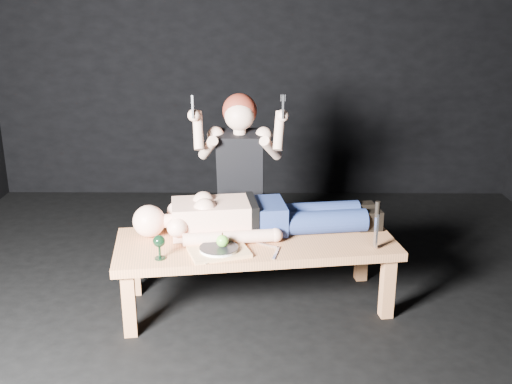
% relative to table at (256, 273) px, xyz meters
% --- Properties ---
extents(ground, '(5.00, 5.00, 0.00)m').
position_rel_table_xyz_m(ground, '(-0.03, -0.20, -0.23)').
color(ground, black).
rests_on(ground, ground).
extents(back_wall, '(5.00, 0.00, 5.00)m').
position_rel_table_xyz_m(back_wall, '(-0.03, 2.30, 1.27)').
color(back_wall, black).
rests_on(back_wall, ground).
extents(table, '(1.81, 0.90, 0.45)m').
position_rel_table_xyz_m(table, '(0.00, 0.00, 0.00)').
color(table, '#C87E48').
rests_on(table, ground).
extents(lying_man, '(1.78, 0.77, 0.26)m').
position_rel_table_xyz_m(lying_man, '(0.03, 0.15, 0.36)').
color(lying_man, '#E2AC92').
rests_on(lying_man, table).
extents(kneeling_woman, '(0.71, 0.80, 1.32)m').
position_rel_table_xyz_m(kneeling_woman, '(-0.11, 0.65, 0.43)').
color(kneeling_woman, black).
rests_on(kneeling_woman, ground).
extents(serving_tray, '(0.40, 0.34, 0.02)m').
position_rel_table_xyz_m(serving_tray, '(-0.22, -0.20, 0.24)').
color(serving_tray, tan).
rests_on(serving_tray, table).
extents(plate, '(0.29, 0.29, 0.02)m').
position_rel_table_xyz_m(plate, '(-0.22, -0.20, 0.25)').
color(plate, white).
rests_on(plate, serving_tray).
extents(apple, '(0.07, 0.07, 0.07)m').
position_rel_table_xyz_m(apple, '(-0.20, -0.19, 0.30)').
color(apple, '#5BB031').
rests_on(apple, plate).
extents(goblet, '(0.08, 0.08, 0.15)m').
position_rel_table_xyz_m(goblet, '(-0.55, -0.29, 0.30)').
color(goblet, black).
rests_on(goblet, table).
extents(fork_flat, '(0.09, 0.17, 0.01)m').
position_rel_table_xyz_m(fork_flat, '(-0.31, -0.28, 0.23)').
color(fork_flat, '#B2B2B7').
rests_on(fork_flat, table).
extents(knife_flat, '(0.05, 0.18, 0.01)m').
position_rel_table_xyz_m(knife_flat, '(0.12, -0.20, 0.23)').
color(knife_flat, '#B2B2B7').
rests_on(knife_flat, table).
extents(spoon_flat, '(0.17, 0.11, 0.01)m').
position_rel_table_xyz_m(spoon_flat, '(0.06, -0.08, 0.23)').
color(spoon_flat, '#B2B2B7').
rests_on(spoon_flat, table).
extents(carving_knife, '(0.04, 0.05, 0.30)m').
position_rel_table_xyz_m(carving_knife, '(0.72, -0.13, 0.38)').
color(carving_knife, '#B2B2B7').
rests_on(carving_knife, table).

